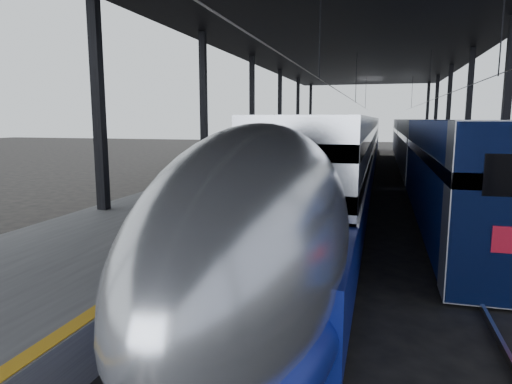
% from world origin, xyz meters
% --- Properties ---
extents(ground, '(160.00, 160.00, 0.00)m').
position_xyz_m(ground, '(0.00, 0.00, 0.00)').
color(ground, black).
rests_on(ground, ground).
extents(platform, '(6.00, 80.00, 1.00)m').
position_xyz_m(platform, '(-3.50, 20.00, 0.50)').
color(platform, '#4C4C4F').
rests_on(platform, ground).
extents(yellow_strip, '(0.30, 80.00, 0.01)m').
position_xyz_m(yellow_strip, '(-0.70, 20.00, 1.00)').
color(yellow_strip, orange).
rests_on(yellow_strip, platform).
extents(rails, '(6.52, 80.00, 0.16)m').
position_xyz_m(rails, '(4.50, 20.00, 0.08)').
color(rails, slate).
rests_on(rails, ground).
extents(canopy, '(18.00, 75.00, 9.47)m').
position_xyz_m(canopy, '(1.90, 20.00, 9.12)').
color(canopy, black).
rests_on(canopy, ground).
extents(tgv_train, '(3.05, 65.20, 4.37)m').
position_xyz_m(tgv_train, '(2.00, 25.39, 2.04)').
color(tgv_train, '#AEB1B6').
rests_on(tgv_train, ground).
extents(second_train, '(3.09, 56.05, 4.25)m').
position_xyz_m(second_train, '(7.00, 28.65, 2.15)').
color(second_train, navy).
rests_on(second_train, ground).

